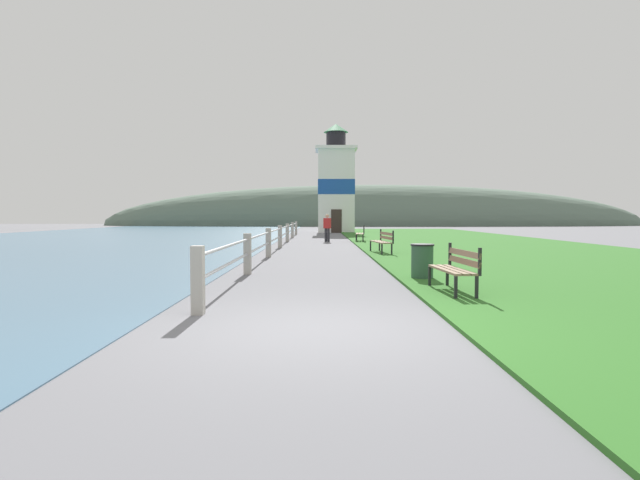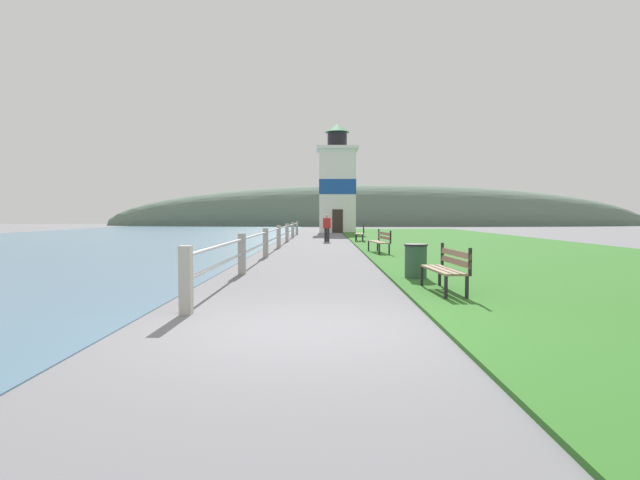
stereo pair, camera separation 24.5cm
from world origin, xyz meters
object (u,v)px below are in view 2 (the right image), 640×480
Objects in this scene: person_strolling at (327,227)px; park_bench_far at (361,232)px; park_bench_midway at (381,240)px; lighthouse at (337,185)px; park_bench_near at (447,266)px; trash_bin at (416,262)px.

park_bench_far is at bearing -65.01° from person_strolling.
person_strolling is (-2.03, 8.83, 0.31)m from park_bench_midway.
lighthouse is (-0.92, 16.00, 3.60)m from park_bench_far.
park_bench_near and park_bench_far have the same top height.
park_bench_near is 9.87m from park_bench_midway.
park_bench_far is 0.19× the size of lighthouse.
park_bench_near is 1.07× the size of person_strolling.
person_strolling reaches higher than park_bench_near.
park_bench_midway is 1.14× the size of park_bench_far.
park_bench_far is 16.46m from trash_bin.
park_bench_far is 1.95m from person_strolling.
park_bench_midway and park_bench_far have the same top height.
park_bench_midway is at bearing 96.25° from park_bench_far.
lighthouse reaches higher than trash_bin.
trash_bin is at bearing 82.75° from park_bench_midway.
person_strolling is at bearing 96.71° from trash_bin.
park_bench_near is 0.83× the size of park_bench_midway.
park_bench_midway is 9.07m from person_strolling.
park_bench_far is at bearing -92.82° from park_bench_near.
lighthouse reaches higher than park_bench_near.
park_bench_midway is 1.29× the size of person_strolling.
lighthouse is 16.20m from person_strolling.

